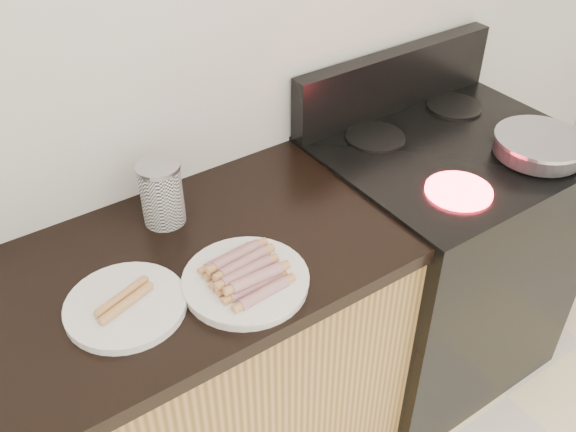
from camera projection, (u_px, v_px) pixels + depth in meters
wall_back at (152, 45)px, 1.53m from camera, size 4.00×0.04×2.60m
stove at (435, 260)px, 2.18m from camera, size 0.76×0.65×0.91m
stove_panel at (395, 80)px, 2.03m from camera, size 0.76×0.06×0.20m
burner_near_left at (459, 191)px, 1.72m from camera, size 0.18×0.18×0.01m
burner_near_right at (540, 152)px, 1.87m from camera, size 0.18×0.18×0.01m
burner_far_left at (375, 137)px, 1.94m from camera, size 0.18×0.18×0.01m
burner_far_right at (455, 107)px, 2.09m from camera, size 0.18×0.18×0.01m
frying_pan at (541, 146)px, 1.83m from camera, size 0.26×0.46×0.05m
main_plate at (246, 282)px, 1.45m from camera, size 0.35×0.35×0.02m
side_plate at (126, 306)px, 1.39m from camera, size 0.32×0.32×0.02m
hotdog_pile at (245, 272)px, 1.43m from camera, size 0.12×0.17×0.05m
plain_sausages at (124, 299)px, 1.38m from camera, size 0.13×0.08×0.02m
canister at (162, 193)px, 1.59m from camera, size 0.11×0.11×0.17m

